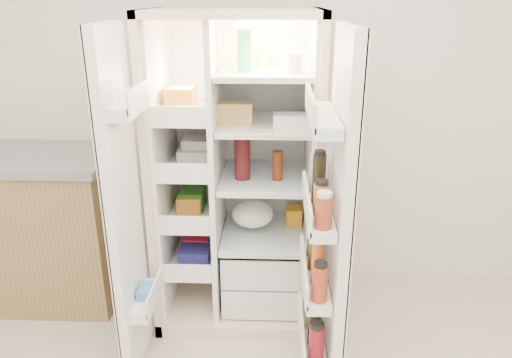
{
  "coord_description": "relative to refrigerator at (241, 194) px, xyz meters",
  "views": [
    {
      "loc": [
        0.05,
        -1.02,
        1.86
      ],
      "look_at": [
        -0.03,
        1.25,
        1.0
      ],
      "focal_mm": 34.0,
      "sensor_mm": 36.0,
      "label": 1
    }
  ],
  "objects": [
    {
      "name": "fridge_door",
      "position": [
        0.47,
        -0.69,
        0.12
      ],
      "size": [
        0.17,
        0.58,
        1.72
      ],
      "color": "white",
      "rests_on": "floor"
    },
    {
      "name": "freezer_door",
      "position": [
        -0.51,
        -0.6,
        0.15
      ],
      "size": [
        0.15,
        0.4,
        1.72
      ],
      "color": "white",
      "rests_on": "floor"
    },
    {
      "name": "kitchen_counter",
      "position": [
        -1.44,
        0.06,
        -0.26
      ],
      "size": [
        1.34,
        0.71,
        0.97
      ],
      "color": "#937149",
      "rests_on": "floor"
    },
    {
      "name": "refrigerator",
      "position": [
        0.0,
        0.0,
        0.0
      ],
      "size": [
        0.94,
        0.7,
        1.8
      ],
      "color": "beige",
      "rests_on": "floor"
    },
    {
      "name": "wall_back",
      "position": [
        0.14,
        0.35,
        0.61
      ],
      "size": [
        4.0,
        0.02,
        2.7
      ],
      "primitive_type": "cube",
      "color": "white",
      "rests_on": "floor"
    }
  ]
}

